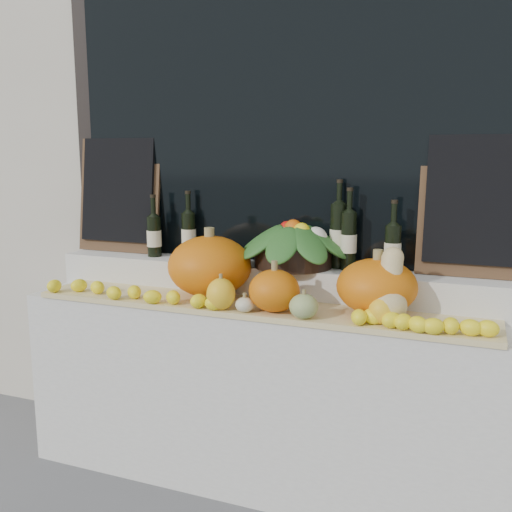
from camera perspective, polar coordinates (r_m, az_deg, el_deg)
storefront_facade at (r=3.35m, az=5.32°, el=21.74°), size 7.00×0.94×4.50m
display_sill at (r=2.84m, az=0.56°, el=-13.39°), size 2.30×0.55×0.88m
rear_tier at (r=2.81m, az=1.67°, el=-2.45°), size 2.30×0.25×0.16m
straw_bedding at (r=2.57m, az=-0.40°, el=-5.18°), size 2.10×0.32×0.02m
pumpkin_left at (r=2.71m, az=-4.65°, el=-1.01°), size 0.40×0.40×0.29m
pumpkin_right at (r=2.46m, az=11.98°, el=-2.99°), size 0.42×0.42×0.24m
pumpkin_center at (r=2.45m, az=1.84°, el=-3.48°), size 0.27×0.27×0.18m
butternut_squash at (r=2.37m, az=13.18°, el=-3.47°), size 0.15×0.21×0.29m
decorative_gourds at (r=2.41m, az=2.00°, el=-4.60°), size 0.83×0.16×0.16m
lemon_heap at (r=2.46m, az=-1.35°, el=-4.82°), size 2.20×0.16×0.06m
produce_bowl at (r=2.72m, az=3.74°, el=1.26°), size 0.57×0.57×0.24m
wine_bottle_far_left at (r=3.04m, az=-10.15°, el=2.03°), size 0.08×0.08×0.33m
wine_bottle_near_left at (r=2.99m, az=-6.74°, el=2.19°), size 0.08×0.08×0.35m
wine_bottle_tall at (r=2.72m, az=8.25°, el=2.09°), size 0.08×0.08×0.42m
wine_bottle_near_right at (r=2.68m, az=9.24°, el=1.59°), size 0.08×0.08×0.38m
wine_bottle_far_right at (r=2.63m, az=13.50°, el=0.73°), size 0.08×0.08×0.33m
chalkboard_left at (r=3.23m, az=-13.58°, el=6.15°), size 0.50×0.11×0.62m
chalkboard_right at (r=2.65m, az=21.34°, el=4.91°), size 0.50×0.11×0.62m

